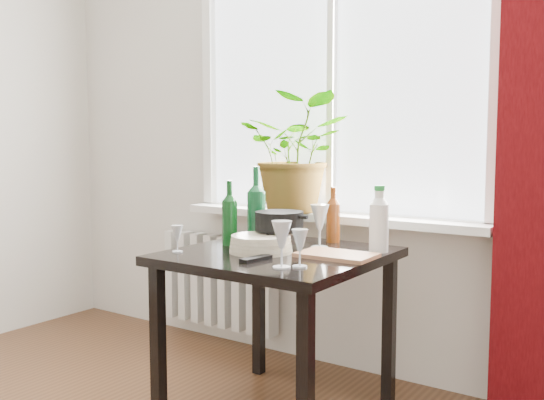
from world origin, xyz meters
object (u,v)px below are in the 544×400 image
Objects in this scene: wineglass_front_left at (177,239)px; bottle_amber at (333,214)px; table at (278,272)px; fondue_pot at (279,230)px; wineglass_back_left at (259,220)px; wineglass_back_center at (320,225)px; radiator at (219,281)px; wineglass_far_right at (300,248)px; cutting_board at (337,255)px; cleaning_bottle at (379,218)px; tv_remote at (256,259)px; wine_bottle_left at (230,213)px; wineglass_front_right at (282,244)px; potted_plant at (297,153)px; plate_stack at (261,244)px; wine_bottle_right at (256,204)px.

bottle_amber is at bearing 55.76° from wineglass_front_left.
table is 0.19m from fondue_pot.
wineglass_back_left reaches higher than fondue_pot.
wineglass_back_center is at bearing 37.57° from fondue_pot.
radiator is 1.09m from table.
wineglass_far_right is 0.27m from cutting_board.
fondue_pot is 0.32m from cutting_board.
table is 0.50m from cleaning_bottle.
table is 0.24m from tv_remote.
wine_bottle_left is at bearing -91.19° from wineglass_back_left.
wineglass_front_right is at bearing -53.57° from table.
fondue_pot is at bearing 118.73° from table.
bottle_amber is at bearing 98.72° from wineglass_back_center.
radiator is 0.99m from potted_plant.
tv_remote is at bearing -69.44° from potted_plant.
wineglass_front_left is (-0.07, -0.28, -0.09)m from wine_bottle_left.
table is at bearing -119.04° from wineglass_back_center.
wineglass_back_left is at bearing 132.88° from wineglass_front_right.
tv_remote is at bearing -93.21° from bottle_amber.
bottle_amber reaches higher than cutting_board.
wineglass_front_left is at bearing -124.24° from bottle_amber.
tv_remote and cutting_board have the same top height.
bottle_amber is at bearing 19.12° from wineglass_back_left.
wineglass_back_center is (-0.10, 0.46, 0.01)m from wineglass_front_right.
tv_remote is (0.08, -0.28, -0.08)m from fondue_pot.
potted_plant is 0.73m from cleaning_bottle.
cleaning_bottle is 0.52m from plate_stack.
radiator is at bearing 172.22° from potted_plant.
table is at bearing 126.43° from wineglass_front_right.
wineglass_front_left is (0.51, -0.89, 0.42)m from radiator.
fondue_pot reaches higher than wineglass_front_left.
bottle_amber reaches higher than wineglass_back_center.
radiator is 5.34× the size of tv_remote.
wine_bottle_right is 0.58m from wineglass_far_right.
tv_remote reaches higher than table.
wineglass_front_left is (-0.60, -0.03, -0.02)m from wineglass_far_right.
fondue_pot is 0.30m from tv_remote.
wine_bottle_right is 0.58m from cleaning_bottle.
wine_bottle_right reaches higher than wineglass_far_right.
wineglass_far_right reaches higher than plate_stack.
cleaning_bottle is 0.49m from wineglass_far_right.
table is 5.71× the size of wineglass_far_right.
table is 1.37× the size of potted_plant.
cutting_board reaches higher than radiator.
wine_bottle_left is 0.57m from cutting_board.
wineglass_front_left is (-0.42, -0.62, -0.07)m from bottle_amber.
fondue_pot is at bearing 174.16° from cutting_board.
tv_remote reaches higher than radiator.
plate_stack reaches higher than tv_remote.
fondue_pot is at bearing 134.70° from wineglass_far_right.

